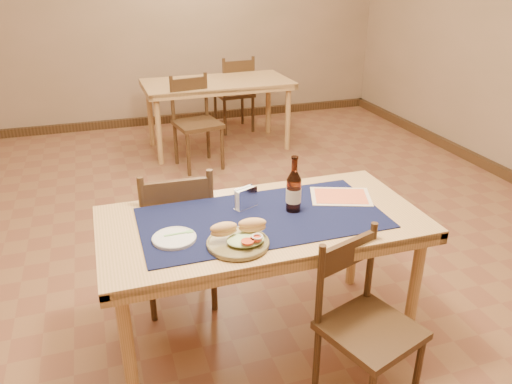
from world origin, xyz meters
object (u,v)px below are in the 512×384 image
object	(u,v)px
beer_bottle	(294,191)
main_table	(262,233)
napkin_holder	(246,198)
chair_main_near	(365,322)
back_table	(217,89)
sandwich_plate	(240,239)
chair_main_far	(177,234)

from	to	relation	value
beer_bottle	main_table	bearing A→B (deg)	-172.01
beer_bottle	napkin_holder	world-z (taller)	beer_bottle
main_table	chair_main_near	bearing A→B (deg)	-59.07
chair_main_near	back_table	bearing A→B (deg)	86.21
back_table	sandwich_plate	world-z (taller)	sandwich_plate
main_table	chair_main_far	bearing A→B (deg)	127.86
sandwich_plate	chair_main_near	bearing A→B (deg)	-31.76
napkin_holder	beer_bottle	bearing A→B (deg)	-25.09
chair_main_near	sandwich_plate	bearing A→B (deg)	148.24
back_table	napkin_holder	distance (m)	3.08
chair_main_near	sandwich_plate	world-z (taller)	sandwich_plate
main_table	napkin_holder	bearing A→B (deg)	109.62
back_table	chair_main_far	xyz separation A→B (m)	(-0.92, -2.68, -0.19)
back_table	napkin_holder	world-z (taller)	napkin_holder
chair_main_far	beer_bottle	distance (m)	0.80
main_table	napkin_holder	xyz separation A→B (m)	(-0.05, 0.13, 0.14)
main_table	sandwich_plate	distance (m)	0.31
main_table	back_table	world-z (taller)	same
main_table	chair_main_far	size ratio (longest dim) A/B	1.75
back_table	napkin_holder	size ratio (longest dim) A/B	11.79
back_table	chair_main_far	distance (m)	2.84
sandwich_plate	beer_bottle	world-z (taller)	beer_bottle
beer_bottle	chair_main_near	bearing A→B (deg)	-75.77
chair_main_far	sandwich_plate	distance (m)	0.77
main_table	back_table	xyz separation A→B (m)	(0.56, 3.15, 0.00)
main_table	chair_main_near	world-z (taller)	chair_main_near
chair_main_far	beer_bottle	world-z (taller)	beer_bottle
chair_main_far	chair_main_near	distance (m)	1.20
chair_main_far	chair_main_near	size ratio (longest dim) A/B	1.10
sandwich_plate	napkin_holder	bearing A→B (deg)	68.62
sandwich_plate	napkin_holder	world-z (taller)	napkin_holder
main_table	beer_bottle	size ratio (longest dim) A/B	5.48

